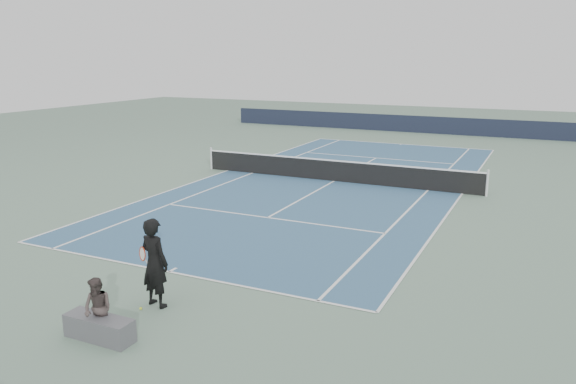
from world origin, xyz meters
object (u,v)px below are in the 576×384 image
at_px(tennis_player, 155,263).
at_px(tennis_ball, 141,308).
at_px(spectator_bench, 99,318).
at_px(tennis_net, 334,170).

xyz_separation_m(tennis_player, tennis_ball, (-0.18, -0.34, -0.98)).
bearing_deg(spectator_bench, tennis_net, 93.43).
distance_m(tennis_ball, spectator_bench, 1.44).
height_order(tennis_player, tennis_ball, tennis_player).
height_order(tennis_net, tennis_player, tennis_player).
relative_size(tennis_net, tennis_player, 6.41).
height_order(tennis_ball, spectator_bench, spectator_bench).
bearing_deg(tennis_ball, tennis_player, 62.00).
distance_m(tennis_player, tennis_ball, 1.05).
relative_size(tennis_net, spectator_bench, 8.91).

